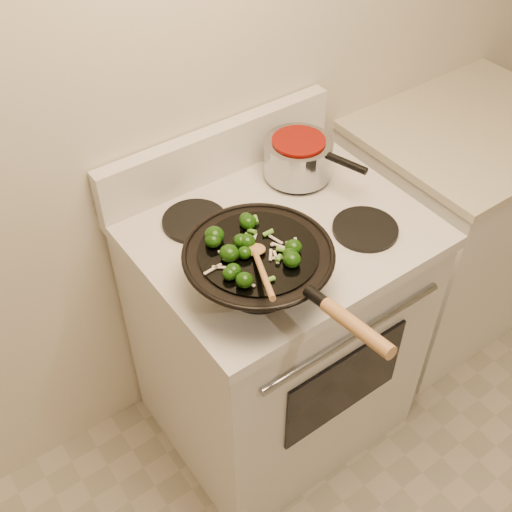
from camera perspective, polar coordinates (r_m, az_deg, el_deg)
stove at (r=2.09m, az=1.72°, el=-6.58°), size 0.78×0.67×1.08m
counter_unit at (r=2.58m, az=16.87°, el=2.60°), size 0.76×0.62×0.91m
wok at (r=1.55m, az=0.32°, el=-0.99°), size 0.37×0.61×0.17m
stirfry at (r=1.50m, az=-0.82°, el=0.72°), size 0.25×0.23×0.04m
wooden_spoon at (r=1.44m, az=0.27°, el=-0.60°), size 0.14×0.24×0.09m
saucepan at (r=1.90m, az=3.80°, el=8.77°), size 0.20×0.32×0.12m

